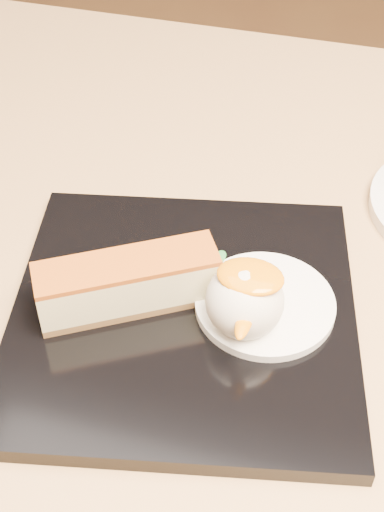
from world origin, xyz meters
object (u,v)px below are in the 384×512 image
(dessert_plate, at_px, (184,314))
(ice_cream_scoop, at_px, (245,301))
(table, at_px, (182,439))
(cheesecake, at_px, (128,283))

(dessert_plate, xyz_separation_m, ice_cream_scoop, (0.04, -0.01, 0.03))
(table, height_order, cheesecake, cheesecake)
(table, distance_m, ice_cream_scoop, 0.20)
(table, distance_m, cheesecake, 0.19)
(table, xyz_separation_m, ice_cream_scoop, (0.04, -0.01, 0.19))
(table, relative_size, ice_cream_scoop, 16.61)
(dessert_plate, bearing_deg, table, 128.79)
(table, xyz_separation_m, dessert_plate, (0.00, -0.01, 0.16))
(ice_cream_scoop, bearing_deg, dessert_plate, 172.87)
(cheesecake, relative_size, ice_cream_scoop, 2.37)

